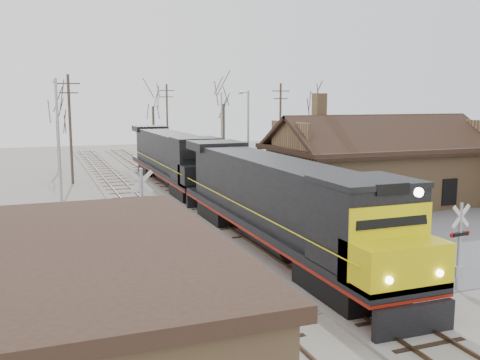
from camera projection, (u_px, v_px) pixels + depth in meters
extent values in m
plane|color=gray|center=(306.00, 271.00, 23.56)|extent=(140.00, 140.00, 0.00)
cube|color=#5C5C61|center=(306.00, 270.00, 23.55)|extent=(60.00, 9.00, 0.03)
cube|color=gray|center=(206.00, 206.00, 37.42)|extent=(3.40, 90.00, 0.12)
cube|color=#473323|center=(196.00, 205.00, 37.15)|extent=(0.08, 90.00, 0.14)
cube|color=#473323|center=(216.00, 204.00, 37.65)|extent=(0.08, 90.00, 0.14)
cube|color=gray|center=(142.00, 211.00, 35.85)|extent=(3.40, 90.00, 0.12)
cube|color=#473323|center=(131.00, 210.00, 35.58)|extent=(0.08, 90.00, 0.14)
cube|color=#473323|center=(152.00, 209.00, 36.08)|extent=(0.08, 90.00, 0.14)
cube|color=#9E7A51|center=(377.00, 176.00, 38.55)|extent=(14.00, 8.00, 4.00)
cube|color=black|center=(378.00, 147.00, 38.24)|extent=(15.20, 9.20, 0.30)
cube|color=black|center=(399.00, 135.00, 35.96)|extent=(15.00, 4.71, 2.66)
cube|color=black|center=(360.00, 131.00, 40.21)|extent=(15.00, 4.71, 2.66)
cube|color=#9E7A51|center=(319.00, 109.00, 37.82)|extent=(0.80, 0.80, 2.20)
cube|color=black|center=(348.00, 283.00, 20.30)|extent=(2.66, 4.26, 1.06)
cube|color=black|center=(228.00, 212.00, 33.10)|extent=(2.66, 4.26, 1.06)
cube|color=black|center=(274.00, 222.00, 26.57)|extent=(3.19, 21.28, 0.37)
cube|color=maroon|center=(274.00, 227.00, 26.61)|extent=(3.21, 21.28, 0.13)
cube|color=black|center=(263.00, 185.00, 27.56)|extent=(2.77, 15.43, 2.98)
cube|color=black|center=(365.00, 224.00, 19.04)|extent=(3.19, 2.98, 2.98)
cube|color=yellow|center=(395.00, 263.00, 17.51)|extent=(3.19, 1.92, 1.49)
cube|color=black|center=(414.00, 321.00, 16.77)|extent=(2.98, 0.25, 1.06)
cylinder|color=#FFF2CC|center=(419.00, 192.00, 16.23)|extent=(0.30, 0.10, 0.30)
cube|color=black|center=(193.00, 191.00, 40.45)|extent=(2.66, 4.26, 1.06)
cube|color=black|center=(155.00, 169.00, 53.24)|extent=(2.66, 4.26, 1.06)
cube|color=black|center=(171.00, 169.00, 46.72)|extent=(3.19, 21.28, 0.37)
cube|color=maroon|center=(171.00, 172.00, 46.75)|extent=(3.21, 21.28, 0.13)
cube|color=black|center=(167.00, 149.00, 47.70)|extent=(2.77, 15.43, 2.98)
cube|color=black|center=(196.00, 160.00, 39.19)|extent=(3.19, 2.98, 2.98)
cube|color=black|center=(203.00, 175.00, 37.65)|extent=(3.19, 1.92, 1.49)
cube|color=black|center=(208.00, 200.00, 36.91)|extent=(2.98, 0.25, 1.06)
cylinder|color=#A5A8AD|center=(459.00, 247.00, 20.83)|extent=(0.12, 0.12, 3.53)
cube|color=silver|center=(461.00, 216.00, 20.64)|extent=(0.92, 0.13, 0.92)
cube|color=silver|center=(461.00, 216.00, 20.64)|extent=(0.92, 0.13, 0.92)
cube|color=black|center=(460.00, 234.00, 20.75)|extent=(0.81, 0.22, 0.13)
cylinder|color=#B20C0C|center=(452.00, 235.00, 20.58)|extent=(0.22, 0.10, 0.21)
cylinder|color=#B20C0C|center=(467.00, 233.00, 20.92)|extent=(0.22, 0.10, 0.21)
cube|color=#A5A8AD|center=(457.00, 271.00, 20.98)|extent=(0.35, 0.26, 0.44)
cylinder|color=#A5A8AD|center=(142.00, 213.00, 25.23)|extent=(0.15, 0.15, 4.30)
cube|color=silver|center=(141.00, 182.00, 25.00)|extent=(1.12, 0.20, 1.12)
cube|color=silver|center=(141.00, 182.00, 25.00)|extent=(1.12, 0.20, 1.12)
cube|color=black|center=(142.00, 200.00, 25.13)|extent=(0.98, 0.28, 0.16)
cylinder|color=#B20C0C|center=(152.00, 199.00, 25.24)|extent=(0.27, 0.12, 0.26)
cylinder|color=#B20C0C|center=(131.00, 200.00, 25.03)|extent=(0.27, 0.12, 0.26)
cube|color=#A5A8AD|center=(143.00, 238.00, 25.41)|extent=(0.43, 0.32, 0.54)
cylinder|color=#A5A8AD|center=(59.00, 147.00, 34.95)|extent=(0.18, 0.18, 8.83)
cylinder|color=#A5A8AD|center=(55.00, 80.00, 35.14)|extent=(0.12, 1.80, 0.12)
cube|color=#A5A8AD|center=(55.00, 82.00, 35.89)|extent=(0.25, 0.50, 0.12)
cylinder|color=#A5A8AD|center=(248.00, 142.00, 43.05)|extent=(0.18, 0.18, 8.17)
cylinder|color=#A5A8AD|center=(244.00, 92.00, 43.28)|extent=(0.12, 1.80, 0.12)
cube|color=#A5A8AD|center=(241.00, 93.00, 44.04)|extent=(0.25, 0.50, 0.12)
cylinder|color=#A5A8AD|center=(222.00, 132.00, 55.91)|extent=(0.18, 0.18, 8.18)
cylinder|color=#A5A8AD|center=(219.00, 93.00, 56.15)|extent=(0.12, 1.80, 0.12)
cube|color=#A5A8AD|center=(216.00, 95.00, 56.90)|extent=(0.25, 0.50, 0.12)
cylinder|color=#382D23|center=(70.00, 130.00, 47.01)|extent=(0.24, 0.24, 9.64)
cube|color=#382D23|center=(68.00, 83.00, 46.41)|extent=(2.00, 0.10, 0.10)
cube|color=#382D23|center=(69.00, 93.00, 46.53)|extent=(1.60, 0.10, 0.10)
cylinder|color=#382D23|center=(167.00, 121.00, 67.91)|extent=(0.24, 0.24, 9.38)
cube|color=#382D23|center=(167.00, 90.00, 67.33)|extent=(2.00, 0.10, 0.10)
cube|color=#382D23|center=(167.00, 97.00, 67.45)|extent=(1.60, 0.10, 0.10)
cylinder|color=#382D23|center=(280.00, 127.00, 56.84)|extent=(0.24, 0.24, 9.14)
cube|color=#382D23|center=(281.00, 91.00, 56.27)|extent=(2.00, 0.10, 0.10)
cube|color=#382D23|center=(281.00, 99.00, 56.39)|extent=(1.60, 0.10, 0.10)
cylinder|color=#382D23|center=(59.00, 146.00, 55.63)|extent=(0.32, 0.32, 5.31)
cylinder|color=#382D23|center=(154.00, 131.00, 70.87)|extent=(0.32, 0.32, 6.55)
cylinder|color=#382D23|center=(224.00, 133.00, 64.41)|extent=(0.32, 0.32, 6.96)
cylinder|color=#382D23|center=(313.00, 137.00, 63.71)|extent=(0.32, 0.32, 5.97)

